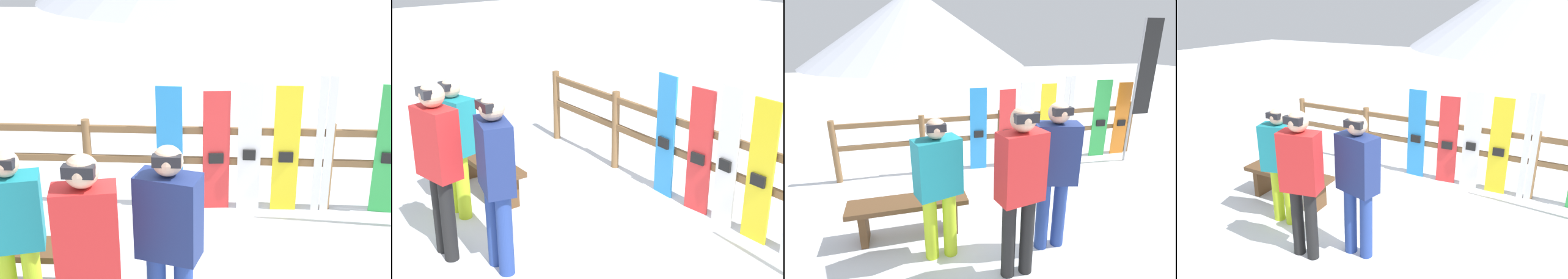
{
  "view_description": "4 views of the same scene",
  "coord_description": "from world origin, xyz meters",
  "views": [
    {
      "loc": [
        0.18,
        -3.94,
        3.04
      ],
      "look_at": [
        -0.09,
        1.1,
        1.12
      ],
      "focal_mm": 50.0,
      "sensor_mm": 36.0,
      "label": 1
    },
    {
      "loc": [
        3.77,
        -2.48,
        2.94
      ],
      "look_at": [
        -0.79,
        0.94,
        0.78
      ],
      "focal_mm": 50.0,
      "sensor_mm": 36.0,
      "label": 2
    },
    {
      "loc": [
        -1.73,
        -3.16,
        2.3
      ],
      "look_at": [
        -0.63,
        0.92,
        0.86
      ],
      "focal_mm": 28.0,
      "sensor_mm": 36.0,
      "label": 3
    },
    {
      "loc": [
        1.71,
        -3.75,
        2.77
      ],
      "look_at": [
        -0.74,
        0.86,
        0.89
      ],
      "focal_mm": 35.0,
      "sensor_mm": 36.0,
      "label": 4
    }
  ],
  "objects": [
    {
      "name": "person_navy",
      "position": [
        -0.2,
        -0.52,
        0.97
      ],
      "size": [
        0.5,
        0.36,
        1.69
      ],
      "color": "navy",
      "rests_on": "ground"
    },
    {
      "name": "person_teal",
      "position": [
        -1.41,
        -0.36,
        0.89
      ],
      "size": [
        0.5,
        0.36,
        1.56
      ],
      "color": "#B7D826",
      "rests_on": "ground"
    },
    {
      "name": "snowboard_red",
      "position": [
        0.11,
        1.79,
        0.71
      ],
      "size": [
        0.31,
        0.08,
        1.43
      ],
      "color": "red",
      "rests_on": "ground"
    },
    {
      "name": "bench",
      "position": [
        -1.72,
        0.1,
        0.35
      ],
      "size": [
        1.38,
        0.36,
        0.47
      ],
      "color": "brown",
      "rests_on": "ground"
    },
    {
      "name": "ski_pair_white",
      "position": [
        1.32,
        1.79,
        0.81
      ],
      "size": [
        0.19,
        0.02,
        1.61
      ],
      "color": "white",
      "rests_on": "ground"
    },
    {
      "name": "fence",
      "position": [
        0.0,
        1.85,
        0.63
      ],
      "size": [
        5.68,
        0.1,
        1.05
      ],
      "color": "brown",
      "rests_on": "ground"
    },
    {
      "name": "snowboard_blue",
      "position": [
        -0.42,
        1.79,
        0.73
      ],
      "size": [
        0.3,
        0.06,
        1.47
      ],
      "color": "#288CE0",
      "rests_on": "ground"
    },
    {
      "name": "snowboard_white",
      "position": [
        0.48,
        1.79,
        0.77
      ],
      "size": [
        0.26,
        0.06,
        1.54
      ],
      "color": "white",
      "rests_on": "ground"
    },
    {
      "name": "person_red",
      "position": [
        -0.72,
        -0.83,
        1.02
      ],
      "size": [
        0.47,
        0.31,
        1.74
      ],
      "color": "black",
      "rests_on": "ground"
    },
    {
      "name": "ground_plane",
      "position": [
        0.0,
        0.0,
        0.0
      ],
      "size": [
        40.0,
        40.0,
        0.0
      ],
      "primitive_type": "plane",
      "color": "white"
    },
    {
      "name": "snowboard_yellow",
      "position": [
        0.89,
        1.79,
        0.74
      ],
      "size": [
        0.29,
        0.06,
        1.5
      ],
      "color": "yellow",
      "rests_on": "ground"
    }
  ]
}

